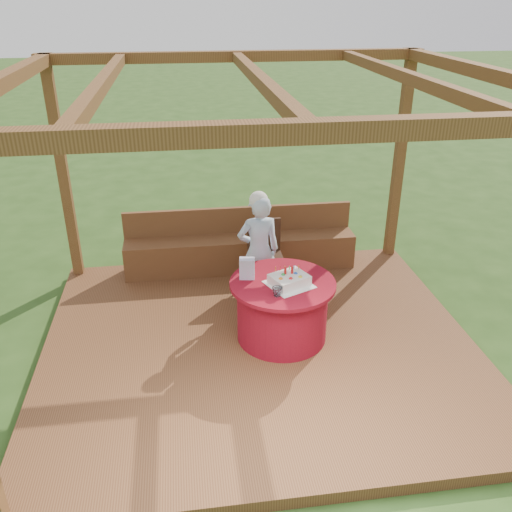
{
  "coord_description": "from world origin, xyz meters",
  "views": [
    {
      "loc": [
        -0.7,
        -4.71,
        3.45
      ],
      "look_at": [
        0.0,
        0.25,
        1.0
      ],
      "focal_mm": 38.0,
      "sensor_mm": 36.0,
      "label": 1
    }
  ],
  "objects_px": {
    "elderly_woman": "(259,249)",
    "birthday_cake": "(289,280)",
    "drinking_glass": "(277,292)",
    "bench": "(240,249)",
    "table": "(282,309)",
    "chair": "(265,252)",
    "gift_bag": "(247,268)"
  },
  "relations": [
    {
      "from": "chair",
      "to": "table",
      "type": "bearing_deg",
      "value": -90.02
    },
    {
      "from": "bench",
      "to": "table",
      "type": "height_order",
      "value": "bench"
    },
    {
      "from": "chair",
      "to": "drinking_glass",
      "type": "relative_size",
      "value": 8.54
    },
    {
      "from": "table",
      "to": "elderly_woman",
      "type": "relative_size",
      "value": 0.79
    },
    {
      "from": "elderly_woman",
      "to": "birthday_cake",
      "type": "distance_m",
      "value": 0.84
    },
    {
      "from": "drinking_glass",
      "to": "gift_bag",
      "type": "bearing_deg",
      "value": 120.83
    },
    {
      "from": "elderly_woman",
      "to": "birthday_cake",
      "type": "bearing_deg",
      "value": -76.69
    },
    {
      "from": "table",
      "to": "birthday_cake",
      "type": "xyz_separation_m",
      "value": [
        0.05,
        -0.07,
        0.38
      ]
    },
    {
      "from": "bench",
      "to": "elderly_woman",
      "type": "xyz_separation_m",
      "value": [
        0.11,
        -0.93,
        0.43
      ]
    },
    {
      "from": "gift_bag",
      "to": "drinking_glass",
      "type": "height_order",
      "value": "gift_bag"
    },
    {
      "from": "birthday_cake",
      "to": "drinking_glass",
      "type": "xyz_separation_m",
      "value": [
        -0.16,
        -0.2,
        -0.01
      ]
    },
    {
      "from": "elderly_woman",
      "to": "birthday_cake",
      "type": "height_order",
      "value": "elderly_woman"
    },
    {
      "from": "chair",
      "to": "birthday_cake",
      "type": "height_order",
      "value": "chair"
    },
    {
      "from": "bench",
      "to": "gift_bag",
      "type": "height_order",
      "value": "gift_bag"
    },
    {
      "from": "chair",
      "to": "elderly_woman",
      "type": "distance_m",
      "value": 0.48
    },
    {
      "from": "table",
      "to": "gift_bag",
      "type": "height_order",
      "value": "gift_bag"
    },
    {
      "from": "table",
      "to": "gift_bag",
      "type": "xyz_separation_m",
      "value": [
        -0.35,
        0.13,
        0.44
      ]
    },
    {
      "from": "bench",
      "to": "elderly_woman",
      "type": "relative_size",
      "value": 2.16
    },
    {
      "from": "elderly_woman",
      "to": "gift_bag",
      "type": "bearing_deg",
      "value": -108.88
    },
    {
      "from": "drinking_glass",
      "to": "table",
      "type": "bearing_deg",
      "value": 68.57
    },
    {
      "from": "bench",
      "to": "gift_bag",
      "type": "xyz_separation_m",
      "value": [
        -0.1,
        -1.54,
        0.52
      ]
    },
    {
      "from": "chair",
      "to": "gift_bag",
      "type": "relative_size",
      "value": 3.88
    },
    {
      "from": "chair",
      "to": "drinking_glass",
      "type": "xyz_separation_m",
      "value": [
        -0.11,
        -1.42,
        0.25
      ]
    },
    {
      "from": "bench",
      "to": "drinking_glass",
      "type": "distance_m",
      "value": 2.0
    },
    {
      "from": "table",
      "to": "birthday_cake",
      "type": "distance_m",
      "value": 0.39
    },
    {
      "from": "gift_bag",
      "to": "drinking_glass",
      "type": "relative_size",
      "value": 2.2
    },
    {
      "from": "bench",
      "to": "table",
      "type": "bearing_deg",
      "value": -81.61
    },
    {
      "from": "elderly_woman",
      "to": "chair",
      "type": "bearing_deg",
      "value": 70.5
    },
    {
      "from": "bench",
      "to": "birthday_cake",
      "type": "distance_m",
      "value": 1.83
    },
    {
      "from": "table",
      "to": "birthday_cake",
      "type": "height_order",
      "value": "birthday_cake"
    },
    {
      "from": "gift_bag",
      "to": "table",
      "type": "bearing_deg",
      "value": -11.7
    },
    {
      "from": "chair",
      "to": "elderly_woman",
      "type": "bearing_deg",
      "value": -109.5
    }
  ]
}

